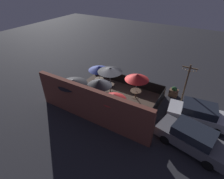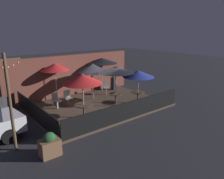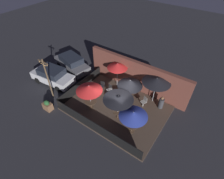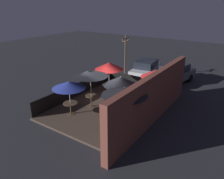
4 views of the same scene
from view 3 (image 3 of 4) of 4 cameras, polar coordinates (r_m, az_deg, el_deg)
The scene contains 22 objects.
ground_plane at distance 14.61m, azimuth 1.46°, elevation -6.18°, with size 60.00×60.00×0.00m, color #26262B.
patio_deck at distance 14.57m, azimuth 1.46°, elevation -6.03°, with size 7.88×5.70×0.12m.
building_wall at distance 15.62m, azimuth 7.93°, elevation 4.35°, with size 9.48×0.36×2.91m.
fence_front at distance 12.76m, azimuth -5.76°, elevation -12.03°, with size 7.68×0.05×0.95m.
fence_side_left at distance 16.06m, azimuth -10.09°, elevation 1.32°, with size 0.05×5.50×0.95m.
patio_umbrella_0 at distance 13.19m, azimuth -7.50°, elevation 0.48°, with size 2.03×2.03×2.35m.
patio_umbrella_1 at distance 12.13m, azimuth 2.07°, elevation -2.62°, with size 2.20×2.20×2.43m.
patio_umbrella_2 at distance 11.69m, azimuth 7.02°, elevation -7.98°, with size 1.96×1.96×2.07m.
patio_umbrella_3 at distance 13.64m, azimuth 5.93°, elevation 2.20°, with size 2.01×2.01×2.34m.
patio_umbrella_4 at distance 13.95m, azimuth 14.40°, elevation 2.94°, with size 2.28×2.28×2.47m.
patio_umbrella_5 at distance 15.26m, azimuth 1.80°, elevation 7.83°, with size 1.81×1.81×2.44m.
dining_table_0 at distance 14.24m, azimuth -6.96°, elevation -4.13°, with size 0.96×0.96×0.72m.
dining_table_1 at distance 13.34m, azimuth 1.90°, elevation -7.67°, with size 0.75×0.75×0.77m.
dining_table_2 at distance 12.70m, azimuth 6.54°, elevation -11.76°, with size 0.86×0.86×0.72m.
patio_chair_0 at distance 15.73m, azimuth -3.21°, elevation 1.16°, with size 0.48×0.48×0.92m.
patio_chair_1 at distance 15.41m, azimuth -0.77°, elevation 0.21°, with size 0.44×0.44×0.93m.
patio_chair_2 at distance 14.49m, azimuth 10.41°, elevation -3.85°, with size 0.53×0.53×0.96m.
patron_0 at distance 14.72m, azimuth 15.74°, elevation -4.22°, with size 0.55×0.55×1.16m.
planter_box at distance 15.18m, azimuth -20.31°, elevation -4.93°, with size 0.75×0.53×0.96m.
light_post at distance 15.16m, azimuth -20.34°, elevation 3.83°, with size 1.10×0.12×3.85m.
parked_car_0 at distance 17.47m, azimuth -18.87°, elevation 4.33°, with size 4.31×2.16×1.62m.
parked_car_1 at distance 18.77m, azimuth -12.99°, elevation 8.44°, with size 4.57×2.56×1.62m.
Camera 3 is at (5.34, -8.19, 10.86)m, focal length 28.00 mm.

